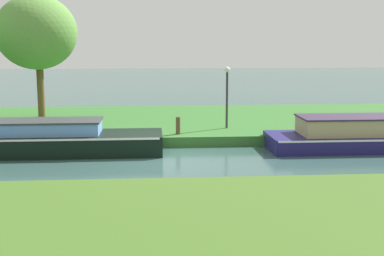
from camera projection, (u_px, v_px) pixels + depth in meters
ground_plane at (159, 159)px, 18.28m from camera, size 120.00×120.00×0.00m
riverbank_far at (157, 123)px, 25.13m from camera, size 72.00×10.00×0.40m
navy_barge at (358, 136)px, 19.94m from camera, size 6.83×2.30×1.28m
black_narrowboat at (14, 139)px, 18.97m from camera, size 10.46×2.07×1.83m
willow_tree_centre at (36, 33)px, 24.64m from camera, size 3.84×3.68×5.86m
lamp_post at (227, 89)px, 22.12m from camera, size 0.24×0.24×2.63m
mooring_post_near at (178, 126)px, 20.87m from camera, size 0.18×0.18×0.70m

